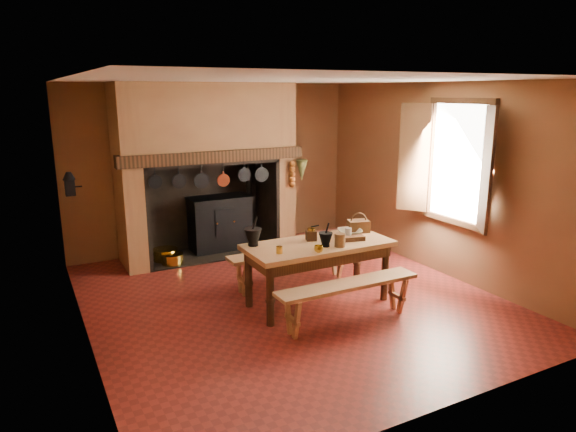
% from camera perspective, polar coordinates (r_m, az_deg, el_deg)
% --- Properties ---
extents(floor, '(5.50, 5.50, 0.00)m').
position_cam_1_polar(floor, '(6.87, 0.16, -9.14)').
color(floor, maroon).
rests_on(floor, ground).
extents(ceiling, '(5.50, 5.50, 0.00)m').
position_cam_1_polar(ceiling, '(6.33, 0.18, 14.91)').
color(ceiling, silver).
rests_on(ceiling, back_wall).
extents(back_wall, '(5.00, 0.02, 2.80)m').
position_cam_1_polar(back_wall, '(8.94, -8.15, 5.44)').
color(back_wall, brown).
rests_on(back_wall, floor).
extents(wall_left, '(0.02, 5.50, 2.80)m').
position_cam_1_polar(wall_left, '(5.75, -22.40, -0.08)').
color(wall_left, brown).
rests_on(wall_left, floor).
extents(wall_right, '(0.02, 5.50, 2.80)m').
position_cam_1_polar(wall_right, '(7.92, 16.40, 3.95)').
color(wall_right, brown).
rests_on(wall_right, floor).
extents(wall_front, '(5.00, 0.02, 2.80)m').
position_cam_1_polar(wall_front, '(4.30, 17.64, -4.14)').
color(wall_front, brown).
rests_on(wall_front, floor).
extents(chimney_breast, '(2.95, 0.96, 2.80)m').
position_cam_1_polar(chimney_breast, '(8.38, -9.16, 7.69)').
color(chimney_breast, brown).
rests_on(chimney_breast, floor).
extents(iron_range, '(1.12, 0.55, 1.60)m').
position_cam_1_polar(iron_range, '(8.83, -7.54, -0.71)').
color(iron_range, black).
rests_on(iron_range, floor).
extents(hearth_pans, '(0.51, 0.62, 0.20)m').
position_cam_1_polar(hearth_pans, '(8.45, -13.35, -4.40)').
color(hearth_pans, gold).
rests_on(hearth_pans, floor).
extents(hanging_pans, '(1.92, 0.29, 0.27)m').
position_cam_1_polar(hanging_pans, '(7.96, -8.14, 4.13)').
color(hanging_pans, black).
rests_on(hanging_pans, chimney_breast).
extents(onion_string, '(0.12, 0.10, 0.46)m').
position_cam_1_polar(onion_string, '(8.49, 0.47, 4.65)').
color(onion_string, '#A0651D').
rests_on(onion_string, chimney_breast).
extents(herb_bunch, '(0.20, 0.20, 0.35)m').
position_cam_1_polar(herb_bunch, '(8.57, 1.54, 5.07)').
color(herb_bunch, '#525C2B').
rests_on(herb_bunch, chimney_breast).
extents(window, '(0.39, 1.75, 1.76)m').
position_cam_1_polar(window, '(7.49, 17.83, 5.64)').
color(window, white).
rests_on(window, wall_right).
extents(wall_coffee_mill, '(0.23, 0.16, 0.31)m').
position_cam_1_polar(wall_coffee_mill, '(7.26, -23.12, 3.48)').
color(wall_coffee_mill, black).
rests_on(wall_coffee_mill, wall_left).
extents(work_table, '(1.87, 0.83, 0.81)m').
position_cam_1_polar(work_table, '(6.51, 3.38, -4.07)').
color(work_table, '#AA834E').
rests_on(work_table, floor).
extents(bench_front, '(1.81, 0.32, 0.51)m').
position_cam_1_polar(bench_front, '(6.08, 6.68, -8.48)').
color(bench_front, '#AA834E').
rests_on(bench_front, floor).
extents(bench_back, '(1.86, 0.32, 0.52)m').
position_cam_1_polar(bench_back, '(7.19, 0.43, -4.75)').
color(bench_back, '#AA834E').
rests_on(bench_back, floor).
extents(mortar_large, '(0.22, 0.22, 0.37)m').
position_cam_1_polar(mortar_large, '(6.33, -3.91, -2.25)').
color(mortar_large, black).
rests_on(mortar_large, work_table).
extents(mortar_small, '(0.18, 0.18, 0.30)m').
position_cam_1_polar(mortar_small, '(6.31, 4.20, -2.54)').
color(mortar_small, black).
rests_on(mortar_small, work_table).
extents(coffee_grinder, '(0.19, 0.16, 0.20)m').
position_cam_1_polar(coffee_grinder, '(6.56, 2.59, -2.08)').
color(coffee_grinder, '#3B2512').
rests_on(coffee_grinder, work_table).
extents(brass_mug_a, '(0.09, 0.09, 0.09)m').
position_cam_1_polar(brass_mug_a, '(6.04, -0.97, -3.79)').
color(brass_mug_a, gold).
rests_on(brass_mug_a, work_table).
extents(brass_mug_b, '(0.08, 0.08, 0.08)m').
position_cam_1_polar(brass_mug_b, '(6.59, 4.02, -2.32)').
color(brass_mug_b, gold).
rests_on(brass_mug_b, work_table).
extents(mixing_bowl, '(0.41, 0.41, 0.08)m').
position_cam_1_polar(mixing_bowl, '(6.85, 6.89, -1.81)').
color(mixing_bowl, beige).
rests_on(mixing_bowl, work_table).
extents(stoneware_crock, '(0.17, 0.17, 0.16)m').
position_cam_1_polar(stoneware_crock, '(6.32, 5.80, -2.69)').
color(stoneware_crock, brown).
rests_on(stoneware_crock, work_table).
extents(glass_jar, '(0.09, 0.09, 0.15)m').
position_cam_1_polar(glass_jar, '(6.65, 6.71, -1.95)').
color(glass_jar, beige).
rests_on(glass_jar, work_table).
extents(wicker_basket, '(0.33, 0.29, 0.27)m').
position_cam_1_polar(wicker_basket, '(7.02, 7.83, -1.03)').
color(wicker_basket, '#432414').
rests_on(wicker_basket, work_table).
extents(wooden_tray, '(0.38, 0.31, 0.06)m').
position_cam_1_polar(wooden_tray, '(6.66, 6.89, -2.36)').
color(wooden_tray, '#3B2512').
rests_on(wooden_tray, work_table).
extents(brass_cup, '(0.11, 0.11, 0.08)m').
position_cam_1_polar(brass_cup, '(6.09, 3.42, -3.67)').
color(brass_cup, gold).
rests_on(brass_cup, work_table).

